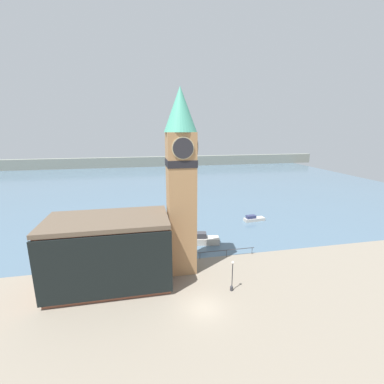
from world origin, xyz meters
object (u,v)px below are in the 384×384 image
(clock_tower, at_px, (181,179))
(pier_building, at_px, (110,252))
(mooring_bollard_near, at_px, (194,266))
(lamp_post, at_px, (233,270))
(mooring_bollard_far, at_px, (231,288))
(boat_near, at_px, (204,239))
(boat_far, at_px, (253,219))

(clock_tower, bearing_deg, pier_building, -169.29)
(mooring_bollard_near, distance_m, lamp_post, 6.86)
(clock_tower, relative_size, pier_building, 1.65)
(clock_tower, relative_size, mooring_bollard_near, 26.86)
(lamp_post, bearing_deg, mooring_bollard_far, -162.85)
(clock_tower, distance_m, boat_near, 14.63)
(clock_tower, relative_size, boat_near, 4.77)
(boat_near, height_order, mooring_bollard_near, boat_near)
(lamp_post, bearing_deg, clock_tower, 129.93)
(mooring_bollard_far, height_order, lamp_post, lamp_post)
(pier_building, distance_m, mooring_bollard_far, 15.22)
(boat_far, height_order, mooring_bollard_far, boat_far)
(pier_building, relative_size, boat_far, 3.14)
(boat_near, relative_size, mooring_bollard_near, 5.64)
(pier_building, bearing_deg, lamp_post, -16.92)
(pier_building, xyz_separation_m, boat_far, (26.77, 17.56, -3.82))
(boat_far, bearing_deg, pier_building, -152.19)
(pier_building, bearing_deg, clock_tower, 10.71)
(boat_near, relative_size, boat_far, 1.09)
(mooring_bollard_near, height_order, lamp_post, lamp_post)
(boat_near, bearing_deg, clock_tower, -115.22)
(boat_near, xyz_separation_m, lamp_post, (0.14, -13.17, 1.95))
(mooring_bollard_near, bearing_deg, pier_building, -173.38)
(boat_near, distance_m, mooring_bollard_far, 13.19)
(boat_near, height_order, mooring_bollard_far, boat_near)
(boat_near, distance_m, boat_far, 15.48)
(boat_far, relative_size, mooring_bollard_near, 5.18)
(pier_building, distance_m, lamp_post, 14.82)
(pier_building, distance_m, boat_near, 16.92)
(mooring_bollard_far, bearing_deg, mooring_bollard_near, 121.26)
(boat_near, xyz_separation_m, boat_far, (12.82, 8.68, -0.27))
(pier_building, bearing_deg, boat_far, 33.26)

